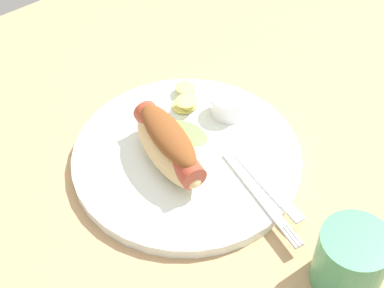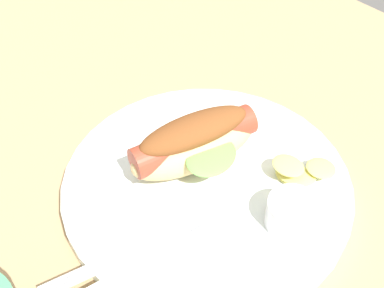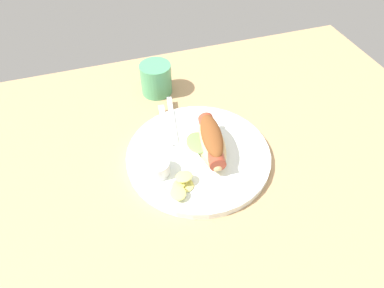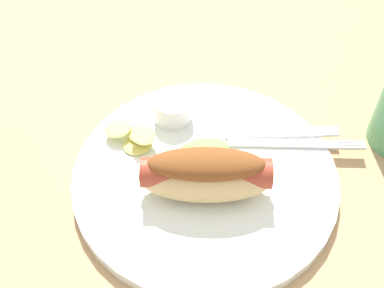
% 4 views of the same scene
% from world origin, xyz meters
% --- Properties ---
extents(ground_plane, '(1.20, 0.90, 0.02)m').
position_xyz_m(ground_plane, '(0.00, 0.00, -0.01)').
color(ground_plane, tan).
extents(plate, '(0.31, 0.31, 0.02)m').
position_xyz_m(plate, '(0.01, -0.03, 0.01)').
color(plate, white).
rests_on(plate, ground_plane).
extents(hot_dog, '(0.10, 0.15, 0.06)m').
position_xyz_m(hot_dog, '(-0.01, -0.02, 0.05)').
color(hot_dog, '#DBB77A').
rests_on(hot_dog, plate).
extents(sauce_ramekin, '(0.05, 0.05, 0.03)m').
position_xyz_m(sauce_ramekin, '(0.11, 0.00, 0.03)').
color(sauce_ramekin, white).
rests_on(sauce_ramekin, plate).
extents(fork, '(0.04, 0.17, 0.00)m').
position_xyz_m(fork, '(0.04, -0.14, 0.02)').
color(fork, silver).
rests_on(fork, plate).
extents(knife, '(0.03, 0.14, 0.00)m').
position_xyz_m(knife, '(0.06, -0.13, 0.02)').
color(knife, silver).
rests_on(knife, plate).
extents(chips_pile, '(0.06, 0.07, 0.02)m').
position_xyz_m(chips_pile, '(0.07, 0.05, 0.03)').
color(chips_pile, '#D7CF69').
rests_on(chips_pile, plate).
extents(drinking_cup, '(0.08, 0.08, 0.08)m').
position_xyz_m(drinking_cup, '(0.04, -0.28, 0.04)').
color(drinking_cup, '#4C9E6B').
rests_on(drinking_cup, ground_plane).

